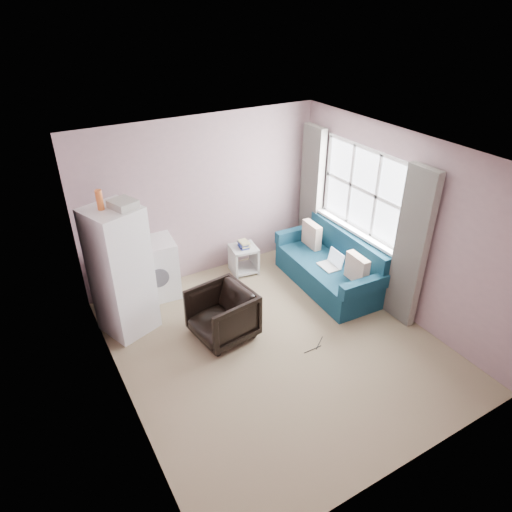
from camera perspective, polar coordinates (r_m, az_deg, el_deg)
The scene contains 8 objects.
room at distance 5.30m, azimuth 2.93°, elevation -0.51°, with size 3.84×4.24×2.54m.
armchair at distance 5.93m, azimuth -4.25°, elevation -7.05°, with size 0.73×0.68×0.75m, color black.
fridge at distance 6.02m, azimuth -16.52°, elevation -1.80°, with size 0.77×0.77×2.00m.
washing_machine at distance 6.84m, azimuth -12.69°, elevation -1.30°, with size 0.69×0.69×0.89m.
side_table at distance 7.31m, azimuth -1.55°, elevation -0.17°, with size 0.46×0.46×0.55m.
sofa at distance 7.07m, azimuth 9.45°, elevation -1.36°, with size 0.94×1.91×0.83m.
window_dressing at distance 6.83m, azimuth 12.32°, elevation 4.81°, with size 0.17×2.62×2.18m.
floor_cables at distance 6.02m, azimuth 7.52°, elevation -11.10°, with size 0.39×0.16×0.01m.
Camera 1 is at (-2.49, -3.80, 3.96)m, focal length 32.00 mm.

